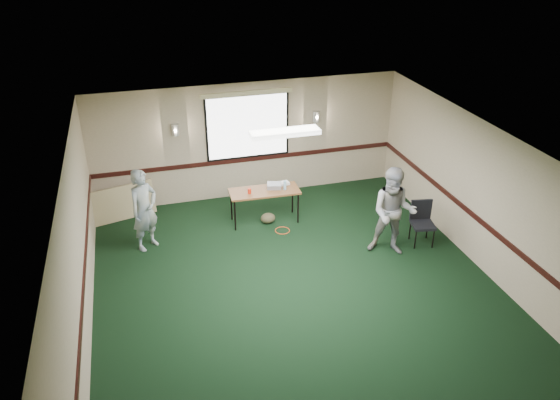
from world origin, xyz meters
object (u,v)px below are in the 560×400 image
object	(u,v)px
person_left	(144,210)
person_right	(393,212)
folding_table	(264,193)
projector	(274,186)
conference_chair	(422,219)

from	to	relation	value
person_left	person_right	world-z (taller)	person_right
folding_table	person_left	size ratio (longest dim) A/B	0.89
projector	conference_chair	distance (m)	3.12
person_left	person_right	xyz separation A→B (m)	(4.55, -1.48, 0.05)
projector	person_right	xyz separation A→B (m)	(1.83, -1.91, 0.10)
folding_table	conference_chair	xyz separation A→B (m)	(2.83, -1.64, -0.17)
projector	conference_chair	world-z (taller)	conference_chair
folding_table	person_left	distance (m)	2.52
conference_chair	person_left	distance (m)	5.48
projector	person_left	distance (m)	2.76
person_left	folding_table	bearing A→B (deg)	-29.26
folding_table	person_left	bearing A→B (deg)	-169.67
folding_table	conference_chair	bearing A→B (deg)	-28.16
folding_table	conference_chair	size ratio (longest dim) A/B	1.70
person_left	person_right	size ratio (longest dim) A/B	0.94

